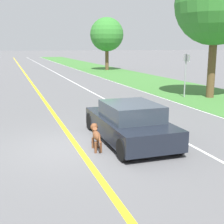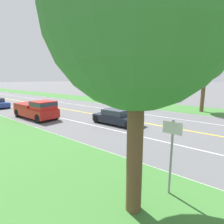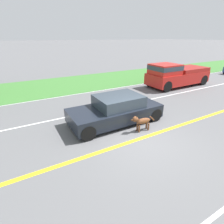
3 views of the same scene
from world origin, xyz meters
TOP-DOWN VIEW (x-y plane):
  - ground_plane at (0.00, 0.00)m, footprint 400.00×400.00m
  - centre_divider_line at (0.00, 0.00)m, footprint 0.18×160.00m
  - lane_edge_line_right at (7.00, 0.00)m, footprint 0.14×160.00m
  - lane_edge_line_left at (-7.00, 0.00)m, footprint 0.14×160.00m
  - lane_dash_same_dir at (3.50, 0.00)m, footprint 0.10×160.00m
  - lane_dash_oncoming at (-3.50, 0.00)m, footprint 0.10×160.00m
  - grass_verge_right at (10.00, 0.00)m, footprint 6.00×160.00m
  - grass_verge_left at (-10.00, 0.00)m, footprint 6.00×160.00m
  - ego_car at (1.81, 0.05)m, footprint 1.93×4.33m
  - dog at (0.50, -0.44)m, footprint 0.30×1.21m
  - pickup_truck at (5.11, -7.59)m, footprint 2.09×5.37m
  - roadside_tree_right_near at (9.77, 6.70)m, footprint 4.74×4.74m
  - roadside_tree_left_near at (-9.24, 4.58)m, footprint 4.14×4.14m
  - street_sign at (8.34, 7.27)m, footprint 0.11×0.64m

SIDE VIEW (x-z plane):
  - ground_plane at x=0.00m, z-range 0.00..0.00m
  - centre_divider_line at x=0.00m, z-range 0.00..0.01m
  - lane_edge_line_right at x=7.00m, z-range 0.00..0.01m
  - lane_edge_line_left at x=-7.00m, z-range 0.00..0.01m
  - lane_dash_same_dir at x=3.50m, z-range 0.00..0.01m
  - lane_dash_oncoming at x=-3.50m, z-range 0.00..0.01m
  - grass_verge_right at x=10.00m, z-range 0.00..0.03m
  - grass_verge_left at x=-10.00m, z-range 0.00..0.03m
  - dog at x=0.50m, z-range 0.09..0.86m
  - ego_car at x=1.81m, z-range -0.04..1.27m
  - pickup_truck at x=5.11m, z-range 0.02..1.89m
  - street_sign at x=8.34m, z-range 0.34..2.99m
  - roadside_tree_right_near at x=9.77m, z-range 1.54..9.42m
  - roadside_tree_left_near at x=-9.24m, z-range 1.80..9.62m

